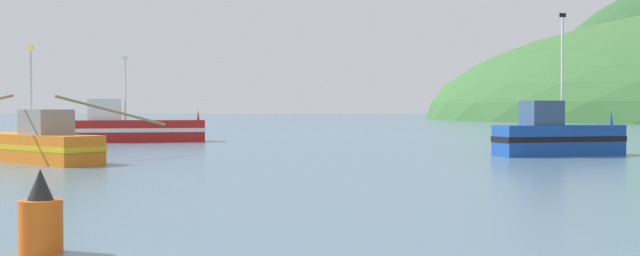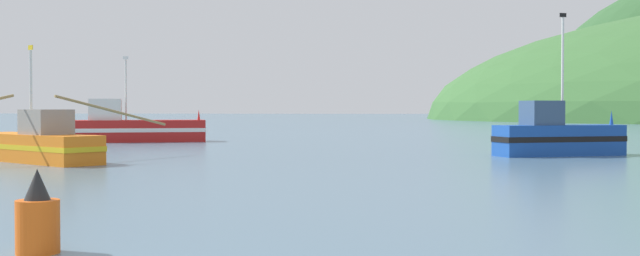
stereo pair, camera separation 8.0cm
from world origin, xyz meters
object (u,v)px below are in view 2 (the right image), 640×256
object	(u,v)px
fishing_boat_red	(129,128)
channel_buoy	(38,219)
fishing_boat_blue	(557,136)
fishing_boat_orange	(36,144)

from	to	relation	value
fishing_boat_red	channel_buoy	distance (m)	42.28
channel_buoy	fishing_boat_blue	bearing A→B (deg)	65.17
fishing_boat_blue	channel_buoy	world-z (taller)	fishing_boat_blue
fishing_boat_blue	fishing_boat_red	distance (m)	29.03
fishing_boat_orange	fishing_boat_blue	distance (m)	24.11
fishing_boat_orange	channel_buoy	xyz separation A→B (m)	(10.17, -20.30, -0.22)
fishing_boat_orange	fishing_boat_red	world-z (taller)	fishing_boat_red
fishing_boat_red	channel_buoy	world-z (taller)	fishing_boat_red
fishing_boat_orange	fishing_boat_red	xyz separation A→B (m)	(-3.28, 19.79, 0.16)
fishing_boat_blue	fishing_boat_red	size ratio (longest dim) A/B	0.68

